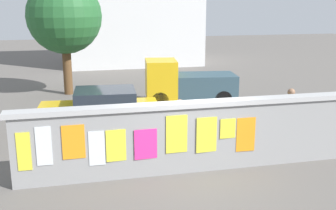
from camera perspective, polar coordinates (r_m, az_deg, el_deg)
The scene contains 10 objects.
ground at distance 18.03m, azimuth -4.19°, elevation 0.84°, with size 60.00×60.00×0.00m, color #605B56.
poster_wall at distance 10.24m, azimuth 2.93°, elevation -4.27°, with size 8.57×0.42×1.78m.
auto_rickshaw_truck at distance 16.78m, azimuth 2.42°, elevation 3.01°, with size 3.77×1.97×1.85m.
car_parked at distance 13.47m, azimuth -9.18°, elevation -0.71°, with size 3.93×2.00×1.40m.
motorcycle at distance 13.91m, azimuth 8.97°, elevation -1.36°, with size 1.90×0.56×0.87m.
bicycle_near at distance 11.92m, azimuth 8.58°, elevation -4.51°, with size 1.71×0.44×0.95m.
person_walking at distance 12.94m, azimuth 16.38°, elevation -0.56°, with size 0.48×0.48×1.62m.
person_bystander at distance 11.08m, azimuth 1.60°, elevation -2.42°, with size 0.42×0.42×1.62m.
tree_roadside at distance 19.04m, azimuth -14.03°, elevation 11.66°, with size 3.27×3.27×5.10m.
building_background at distance 28.20m, azimuth -4.88°, elevation 13.14°, with size 8.75×5.52×7.27m.
Camera 1 is at (-2.76, -9.32, 4.16)m, focal length 44.47 mm.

